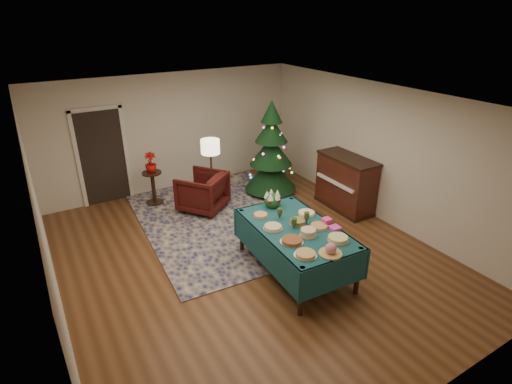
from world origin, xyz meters
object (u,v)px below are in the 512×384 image
floor_lamp (210,151)px  side_table (154,188)px  armchair (202,190)px  potted_plant (151,167)px  buffet_table (296,236)px  christmas_tree (271,153)px  piano (346,183)px  gift_box (327,221)px

floor_lamp → side_table: 1.68m
armchair → potted_plant: 1.22m
buffet_table → armchair: 2.84m
armchair → christmas_tree: size_ratio=0.42×
armchair → piano: bearing=113.0°
armchair → christmas_tree: bearing=142.6°
armchair → floor_lamp: (0.17, -0.15, 0.88)m
armchair → potted_plant: bearing=-82.8°
gift_box → christmas_tree: christmas_tree is taller
side_table → christmas_tree: christmas_tree is taller
buffet_table → side_table: (-1.19, 3.63, -0.29)m
armchair → potted_plant: (-0.81, 0.82, 0.42)m
piano → potted_plant: bearing=146.2°
floor_lamp → christmas_tree: bearing=5.6°
buffet_table → piano: bearing=30.0°
floor_lamp → side_table: bearing=135.3°
floor_lamp → piano: floor_lamp is taller
buffet_table → potted_plant: (-1.19, 3.63, 0.22)m
gift_box → potted_plant: potted_plant is taller
side_table → potted_plant: bearing=-76.0°
gift_box → armchair: gift_box is taller
armchair → side_table: 1.15m
buffet_table → piano: 2.62m
side_table → piano: (3.46, -2.32, 0.21)m
floor_lamp → christmas_tree: 1.61m
floor_lamp → buffet_table: bearing=-85.3°
gift_box → christmas_tree: bearing=73.8°
side_table → piano: 4.17m
armchair → gift_box: bearing=68.6°
christmas_tree → potted_plant: bearing=162.2°
potted_plant → christmas_tree: christmas_tree is taller
armchair → christmas_tree: 1.80m
gift_box → floor_lamp: 2.95m
potted_plant → gift_box: bearing=-66.3°
potted_plant → piano: (3.46, -2.32, -0.30)m
buffet_table → gift_box: bearing=-19.6°
potted_plant → christmas_tree: (2.54, -0.81, 0.11)m
floor_lamp → piano: bearing=-28.5°
floor_lamp → potted_plant: floor_lamp is taller
side_table → floor_lamp: bearing=-44.7°
armchair → floor_lamp: 0.91m
potted_plant → piano: size_ratio=0.32×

